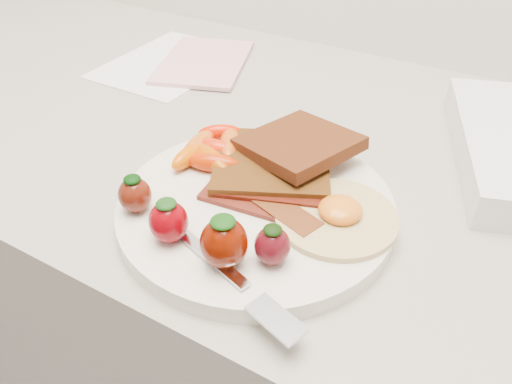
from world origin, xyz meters
The scene contains 11 objects.
counter centered at (0.00, 1.70, 0.45)m, with size 2.00×0.60×0.90m, color gray.
plate centered at (0.02, 1.55, 0.91)m, with size 0.27×0.27×0.02m, color white.
toast_lower centered at (0.01, 1.61, 0.93)m, with size 0.12×0.12×0.01m, color black.
toast_upper centered at (0.03, 1.63, 0.94)m, with size 0.10×0.10×0.01m, color #311303.
fried_egg centered at (0.10, 1.57, 0.92)m, with size 0.15×0.15×0.02m.
bacon_strips centered at (0.03, 1.55, 0.92)m, with size 0.13×0.07×0.01m.
baby_carrots centered at (-0.06, 1.59, 0.93)m, with size 0.08×0.10×0.02m.
strawberries centered at (0.01, 1.47, 0.94)m, with size 0.17×0.06×0.05m.
fork centered at (0.06, 1.45, 0.92)m, with size 0.17×0.07×0.00m.
paper_sheet centered at (-0.28, 1.80, 0.90)m, with size 0.17×0.22×0.00m, color white.
notepad centered at (-0.23, 1.83, 0.91)m, with size 0.13×0.18×0.01m, color #ECABB1.
Camera 1 is at (0.21, 1.22, 1.22)m, focal length 35.00 mm.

